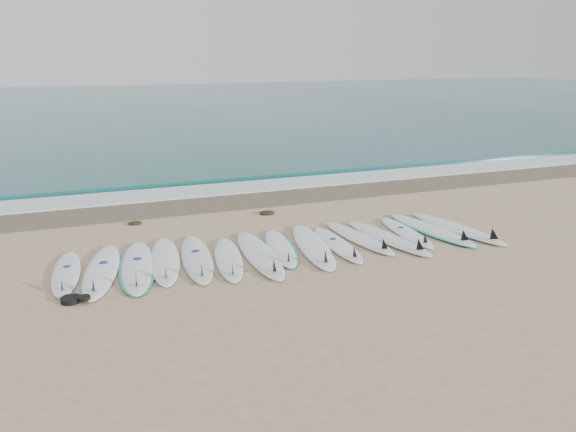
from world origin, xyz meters
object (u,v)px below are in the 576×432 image
object	(u,v)px
surfboard_7	(281,248)
surfboard_0	(66,274)
leash_coil	(74,299)
surfboard_14	(459,229)

from	to	relation	value
surfboard_7	surfboard_0	bearing A→B (deg)	-171.33
surfboard_0	leash_coil	size ratio (longest dim) A/B	5.09
surfboard_7	leash_coil	distance (m)	4.11
leash_coil	surfboard_7	bearing A→B (deg)	16.22
surfboard_14	leash_coil	size ratio (longest dim) A/B	6.17
surfboard_14	leash_coil	bearing A→B (deg)	177.08
leash_coil	surfboard_0	bearing A→B (deg)	96.00
surfboard_7	leash_coil	size ratio (longest dim) A/B	5.27
surfboard_0	surfboard_14	bearing A→B (deg)	1.45
surfboard_0	surfboard_7	bearing A→B (deg)	2.75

